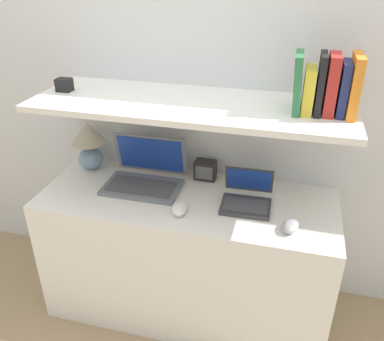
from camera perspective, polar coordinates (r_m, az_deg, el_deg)
wall_back at (r=2.06m, az=1.75°, el=13.03°), size 6.00×0.05×2.40m
desk at (r=2.16m, az=-0.67°, el=-11.72°), size 1.42×0.55×0.70m
back_riser at (r=2.27m, az=1.26°, el=-2.92°), size 1.42×0.04×1.13m
shelf at (r=1.82m, az=-0.25°, el=9.23°), size 1.42×0.49×0.03m
table_lamp at (r=2.22m, az=-14.27°, el=3.90°), size 0.18×0.18×0.26m
laptop_large at (r=2.05m, az=-6.60°, el=-0.77°), size 0.38×0.29×0.24m
laptop_small at (r=1.90m, az=7.69°, el=-3.83°), size 0.23×0.23×0.16m
computer_mouse at (r=1.84m, az=-1.93°, el=-5.30°), size 0.09×0.13×0.04m
second_mouse at (r=1.78m, az=13.65°, el=-7.55°), size 0.09×0.12×0.04m
router_box at (r=2.09m, az=1.90°, el=0.07°), size 0.11×0.07×0.10m
book_orange at (r=1.74m, az=21.80°, el=10.97°), size 0.04×0.18×0.24m
book_navy at (r=1.74m, az=20.46°, el=10.71°), size 0.03×0.14×0.21m
book_red at (r=1.73m, az=18.99°, el=11.33°), size 0.04×0.15×0.24m
book_black at (r=1.73m, az=17.58°, el=11.52°), size 0.03×0.15×0.24m
book_yellow at (r=1.73m, az=16.06°, el=10.79°), size 0.04×0.15×0.18m
book_green at (r=1.73m, az=14.67°, el=11.83°), size 0.04×0.17×0.24m
shelf_gadget at (r=2.05m, az=-17.50°, el=11.40°), size 0.07×0.06×0.06m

